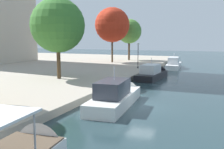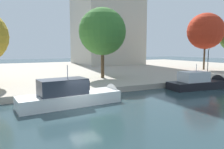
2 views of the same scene
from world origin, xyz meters
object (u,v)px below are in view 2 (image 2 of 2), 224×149
at_px(motor_yacht_2, 76,97).
at_px(tree_2, 204,31).
at_px(tree_3, 102,31).
at_px(motor_yacht_3, 201,83).
at_px(lamp_post, 208,60).

relative_size(motor_yacht_2, tree_2, 0.86).
bearing_deg(motor_yacht_2, tree_2, 18.21).
bearing_deg(tree_3, motor_yacht_2, -124.67).
relative_size(motor_yacht_3, lamp_post, 1.96).
xyz_separation_m(motor_yacht_2, tree_2, (33.98, 14.41, 8.57)).
bearing_deg(tree_3, motor_yacht_3, -49.44).
distance_m(lamp_post, tree_3, 18.13).
xyz_separation_m(lamp_post, tree_3, (-16.21, 6.67, 4.62)).
bearing_deg(tree_2, motor_yacht_3, -139.91).
distance_m(motor_yacht_3, tree_2, 22.89).
distance_m(motor_yacht_2, tree_3, 16.23).
height_order(motor_yacht_3, tree_3, tree_3).
bearing_deg(lamp_post, motor_yacht_3, -146.25).
height_order(motor_yacht_3, lamp_post, lamp_post).
bearing_deg(tree_2, tree_3, -174.38).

